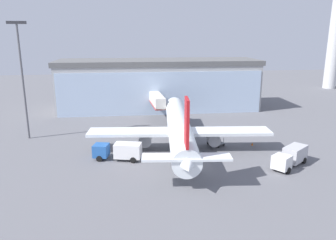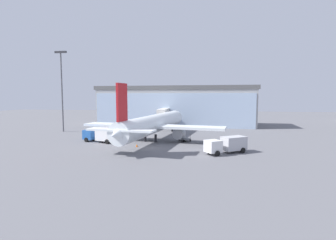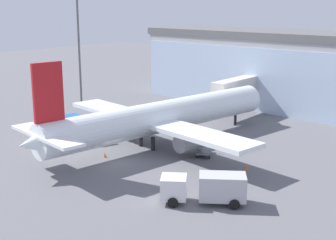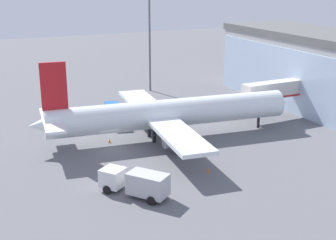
{
  "view_description": "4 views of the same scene",
  "coord_description": "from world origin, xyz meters",
  "px_view_note": "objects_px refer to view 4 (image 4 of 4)",
  "views": [
    {
      "loc": [
        -11.07,
        -43.55,
        18.71
      ],
      "look_at": [
        -2.44,
        9.21,
        4.64
      ],
      "focal_mm": 35.0,
      "sensor_mm": 36.0,
      "label": 1
    },
    {
      "loc": [
        10.87,
        -45.6,
        9.34
      ],
      "look_at": [
        2.12,
        9.39,
        4.24
      ],
      "focal_mm": 28.0,
      "sensor_mm": 36.0,
      "label": 2
    },
    {
      "loc": [
        35.61,
        -33.23,
        16.8
      ],
      "look_at": [
        -1.29,
        10.36,
        2.62
      ],
      "focal_mm": 50.0,
      "sensor_mm": 36.0,
      "label": 3
    },
    {
      "loc": [
        53.86,
        -18.59,
        21.31
      ],
      "look_at": [
        0.97,
        7.6,
        3.11
      ],
      "focal_mm": 50.0,
      "sensor_mm": 36.0,
      "label": 4
    }
  ],
  "objects_px": {
    "airplane": "(166,114)",
    "safety_cone_wingtip": "(208,170)",
    "baggage_cart": "(190,149)",
    "fuel_truck": "(136,182)",
    "jet_bridge": "(279,90)",
    "apron_light_mast": "(150,27)",
    "safety_cone_nose": "(109,141)",
    "catering_truck": "(113,113)"
  },
  "relations": [
    {
      "from": "jet_bridge",
      "to": "catering_truck",
      "type": "height_order",
      "value": "jet_bridge"
    },
    {
      "from": "fuel_truck",
      "to": "baggage_cart",
      "type": "height_order",
      "value": "fuel_truck"
    },
    {
      "from": "baggage_cart",
      "to": "jet_bridge",
      "type": "bearing_deg",
      "value": -11.85
    },
    {
      "from": "catering_truck",
      "to": "fuel_truck",
      "type": "xyz_separation_m",
      "value": [
        24.64,
        -6.48,
        0.0
      ]
    },
    {
      "from": "jet_bridge",
      "to": "safety_cone_wingtip",
      "type": "bearing_deg",
      "value": -147.74
    },
    {
      "from": "catering_truck",
      "to": "safety_cone_wingtip",
      "type": "distance_m",
      "value": 23.12
    },
    {
      "from": "baggage_cart",
      "to": "safety_cone_wingtip",
      "type": "relative_size",
      "value": 5.85
    },
    {
      "from": "fuel_truck",
      "to": "jet_bridge",
      "type": "bearing_deg",
      "value": -98.58
    },
    {
      "from": "catering_truck",
      "to": "safety_cone_nose",
      "type": "distance_m",
      "value": 9.37
    },
    {
      "from": "airplane",
      "to": "safety_cone_nose",
      "type": "height_order",
      "value": "airplane"
    },
    {
      "from": "apron_light_mast",
      "to": "safety_cone_nose",
      "type": "bearing_deg",
      "value": -34.65
    },
    {
      "from": "apron_light_mast",
      "to": "airplane",
      "type": "relative_size",
      "value": 0.56
    },
    {
      "from": "apron_light_mast",
      "to": "airplane",
      "type": "bearing_deg",
      "value": -19.87
    },
    {
      "from": "fuel_truck",
      "to": "safety_cone_nose",
      "type": "relative_size",
      "value": 13.11
    },
    {
      "from": "airplane",
      "to": "catering_truck",
      "type": "distance_m",
      "value": 11.04
    },
    {
      "from": "catering_truck",
      "to": "baggage_cart",
      "type": "distance_m",
      "value": 17.17
    },
    {
      "from": "jet_bridge",
      "to": "catering_truck",
      "type": "bearing_deg",
      "value": 158.77
    },
    {
      "from": "catering_truck",
      "to": "jet_bridge",
      "type": "bearing_deg",
      "value": -94.39
    },
    {
      "from": "apron_light_mast",
      "to": "fuel_truck",
      "type": "bearing_deg",
      "value": -26.02
    },
    {
      "from": "airplane",
      "to": "safety_cone_nose",
      "type": "xyz_separation_m",
      "value": [
        -1.57,
        -7.63,
        -3.17
      ]
    },
    {
      "from": "apron_light_mast",
      "to": "fuel_truck",
      "type": "height_order",
      "value": "apron_light_mast"
    },
    {
      "from": "airplane",
      "to": "safety_cone_wingtip",
      "type": "relative_size",
      "value": 67.24
    },
    {
      "from": "baggage_cart",
      "to": "catering_truck",
      "type": "bearing_deg",
      "value": 70.89
    },
    {
      "from": "jet_bridge",
      "to": "safety_cone_nose",
      "type": "bearing_deg",
      "value": 178.16
    },
    {
      "from": "airplane",
      "to": "safety_cone_nose",
      "type": "relative_size",
      "value": 67.24
    },
    {
      "from": "safety_cone_nose",
      "to": "safety_cone_wingtip",
      "type": "relative_size",
      "value": 1.0
    },
    {
      "from": "apron_light_mast",
      "to": "airplane",
      "type": "distance_m",
      "value": 29.42
    },
    {
      "from": "apron_light_mast",
      "to": "baggage_cart",
      "type": "relative_size",
      "value": 6.48
    },
    {
      "from": "baggage_cart",
      "to": "safety_cone_nose",
      "type": "bearing_deg",
      "value": 100.83
    },
    {
      "from": "safety_cone_wingtip",
      "to": "safety_cone_nose",
      "type": "bearing_deg",
      "value": -154.91
    },
    {
      "from": "safety_cone_wingtip",
      "to": "airplane",
      "type": "bearing_deg",
      "value": 175.91
    },
    {
      "from": "jet_bridge",
      "to": "apron_light_mast",
      "type": "xyz_separation_m",
      "value": [
        -25.15,
        -10.76,
        7.82
      ]
    },
    {
      "from": "safety_cone_wingtip",
      "to": "jet_bridge",
      "type": "bearing_deg",
      "value": 123.49
    },
    {
      "from": "fuel_truck",
      "to": "airplane",
      "type": "bearing_deg",
      "value": -71.48
    },
    {
      "from": "safety_cone_nose",
      "to": "apron_light_mast",
      "type": "bearing_deg",
      "value": 145.35
    },
    {
      "from": "jet_bridge",
      "to": "catering_truck",
      "type": "relative_size",
      "value": 1.69
    },
    {
      "from": "fuel_truck",
      "to": "catering_truck",
      "type": "bearing_deg",
      "value": -50.5
    },
    {
      "from": "safety_cone_nose",
      "to": "airplane",
      "type": "bearing_deg",
      "value": 78.4
    },
    {
      "from": "apron_light_mast",
      "to": "safety_cone_wingtip",
      "type": "relative_size",
      "value": 37.92
    },
    {
      "from": "airplane",
      "to": "baggage_cart",
      "type": "distance_m",
      "value": 7.17
    },
    {
      "from": "fuel_truck",
      "to": "baggage_cart",
      "type": "distance_m",
      "value": 13.31
    },
    {
      "from": "jet_bridge",
      "to": "airplane",
      "type": "xyz_separation_m",
      "value": [
        1.27,
        -20.31,
        -0.95
      ]
    }
  ]
}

